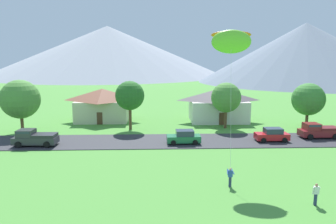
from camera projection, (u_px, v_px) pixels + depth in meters
road_strip at (179, 141)px, 41.17m from camera, size 160.00×7.24×0.08m
mountain_central_ridge at (305, 53)px, 134.15m from camera, size 88.96×88.96×24.80m
mountain_far_west_ridge at (108, 51)px, 185.46m from camera, size 134.49×134.49×28.30m
house_leftmost at (103, 104)px, 54.12m from camera, size 9.28×7.21×5.48m
house_left_center at (218, 104)px, 53.66m from camera, size 10.12×6.91×5.49m
tree_near_left at (130, 96)px, 46.99m from camera, size 4.33×4.33×7.31m
tree_left_of_center at (308, 99)px, 48.49m from camera, size 4.94×4.94×6.87m
tree_center at (226, 98)px, 48.01m from camera, size 4.54×4.54×7.00m
tree_right_of_center at (20, 99)px, 44.87m from camera, size 5.50×5.50×7.64m
parked_car_green_west_end at (184, 137)px, 39.82m from camera, size 4.25×2.18×1.68m
parked_car_red_mid_west at (272, 135)px, 40.98m from camera, size 4.21×2.09×1.68m
pickup_truck_charcoal_west_side at (34, 138)px, 38.78m from camera, size 5.26×2.45×1.99m
pickup_truck_maroon_east_side at (318, 131)px, 42.52m from camera, size 5.23×2.38×1.99m
kite_flyer_with_kite at (231, 42)px, 29.81m from camera, size 3.95×6.49×13.42m
watcher_person at (316, 194)px, 23.33m from camera, size 0.56×0.24×1.68m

